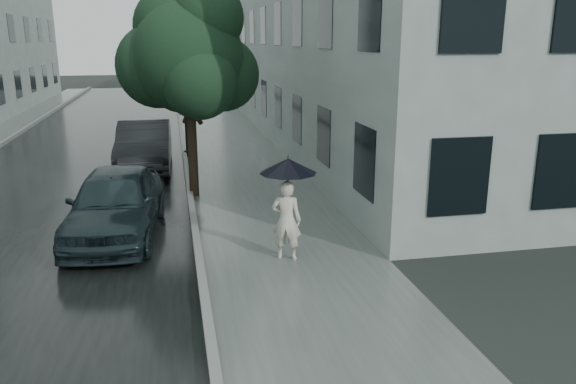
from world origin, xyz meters
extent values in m
plane|color=black|center=(0.00, 0.00, 0.00)|extent=(120.00, 120.00, 0.00)
cube|color=slate|center=(0.25, 12.00, 0.00)|extent=(3.50, 60.00, 0.01)
cube|color=slate|center=(-1.57, 12.00, 0.07)|extent=(0.15, 60.00, 0.15)
cube|color=black|center=(-5.08, 12.00, 0.00)|extent=(6.85, 60.00, 0.00)
cube|color=#919F9B|center=(5.50, 19.50, 4.50)|extent=(7.00, 36.00, 9.00)
cube|color=black|center=(2.02, 19.50, 4.50)|extent=(0.08, 32.40, 7.20)
cube|color=black|center=(-10.32, 30.00, 4.00)|extent=(0.08, 16.20, 6.40)
imported|color=beige|center=(0.09, 2.00, 0.78)|extent=(0.66, 0.54, 1.55)
cylinder|color=black|center=(0.12, 2.02, 1.35)|extent=(0.02, 0.02, 0.69)
cone|color=black|center=(0.12, 2.02, 1.83)|extent=(1.41, 1.41, 0.28)
cylinder|color=black|center=(0.12, 2.02, 1.99)|extent=(0.02, 0.02, 0.08)
cylinder|color=black|center=(0.12, 2.02, 0.98)|extent=(0.03, 0.03, 0.06)
cylinder|color=#332619|center=(-1.45, 6.90, 1.27)|extent=(0.25, 0.25, 2.53)
sphere|color=#1A3A22|center=(-1.45, 6.90, 3.62)|extent=(2.83, 2.83, 2.83)
sphere|color=#1A3A22|center=(-0.57, 7.23, 3.18)|extent=(1.95, 1.95, 1.95)
sphere|color=#1A3A22|center=(-2.21, 7.34, 3.41)|extent=(2.18, 2.18, 2.18)
sphere|color=#1A3A22|center=(-1.24, 6.14, 3.07)|extent=(1.84, 1.84, 1.84)
sphere|color=#1A3A22|center=(-1.78, 7.55, 4.39)|extent=(2.06, 2.06, 2.06)
sphere|color=#1A3A22|center=(-0.91, 6.69, 4.60)|extent=(1.75, 1.75, 1.75)
cylinder|color=black|center=(-1.45, 12.30, 2.70)|extent=(0.12, 0.12, 5.40)
cylinder|color=black|center=(-1.45, 12.30, 0.10)|extent=(0.28, 0.28, 0.20)
imported|color=#19272B|center=(-3.20, 4.00, 0.74)|extent=(2.10, 4.46, 1.48)
imported|color=black|center=(-2.85, 10.54, 0.77)|extent=(1.69, 4.67, 1.53)
camera|label=1|loc=(-1.92, -7.88, 4.12)|focal=35.00mm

